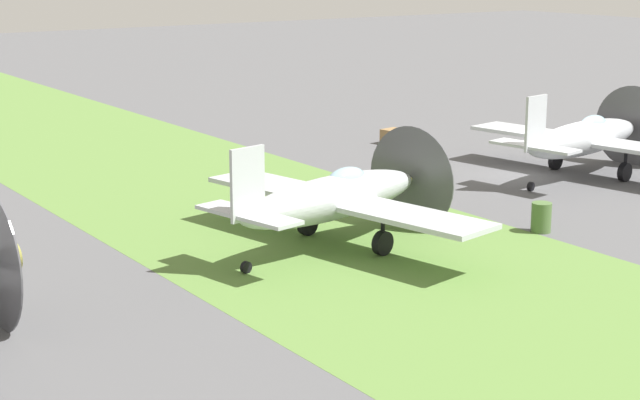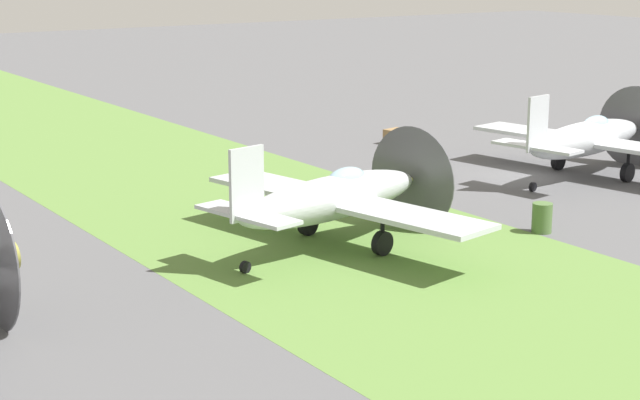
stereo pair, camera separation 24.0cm
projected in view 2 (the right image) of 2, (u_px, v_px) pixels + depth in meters
The scene contains 6 objects.
ground_plane at pixel (540, 175), 38.43m from camera, with size 160.00×160.00×0.00m, color #515154.
grass_verge at pixel (276, 219), 32.15m from camera, with size 120.00×11.00×0.01m, color #567A38.
airplane_lead at pixel (589, 138), 37.82m from camera, with size 9.91×7.89×3.51m.
airplane_wingman at pixel (336, 197), 28.76m from camera, with size 9.84×7.86×3.48m.
fuel_drum at pixel (542, 218), 30.53m from camera, with size 0.60×0.60×0.90m, color #476633.
supply_crate at pixel (397, 137), 44.67m from camera, with size 0.90×0.90×0.64m, color olive.
Camera 2 is at (26.60, -27.79, 8.16)m, focal length 57.58 mm.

